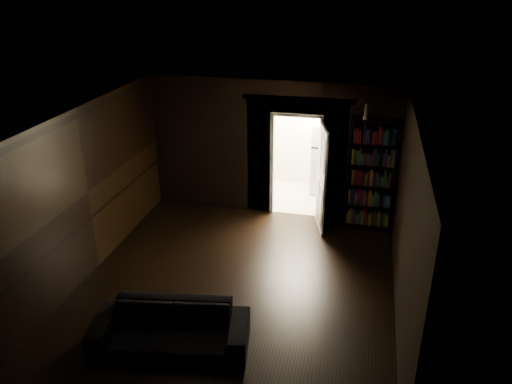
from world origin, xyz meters
TOP-DOWN VIEW (x-y plane):
  - ground at (0.00, 0.00)m, footprint 5.50×5.50m
  - room_walls at (-0.01, 1.07)m, footprint 5.02×5.61m
  - kitchen_alcove at (0.50, 3.87)m, footprint 2.20×1.80m
  - sofa at (-0.49, -1.65)m, footprint 2.21×1.22m
  - bookshelf at (2.00, 2.55)m, footprint 0.93×0.43m
  - refrigerator at (1.06, 4.10)m, footprint 0.80×0.75m
  - door at (1.08, 2.32)m, footprint 0.26×0.84m
  - figurine at (1.80, 2.52)m, footprint 0.10×0.10m
  - bottles at (1.09, 4.01)m, footprint 0.65×0.33m

SIDE VIEW (x-z plane):
  - ground at x=0.00m, z-range 0.00..0.00m
  - sofa at x=-0.49m, z-range 0.00..0.81m
  - refrigerator at x=1.06m, z-range 0.00..1.65m
  - door at x=1.08m, z-range 0.00..2.05m
  - bookshelf at x=2.00m, z-range 0.00..2.20m
  - kitchen_alcove at x=0.50m, z-range -0.09..2.51m
  - room_walls at x=-0.01m, z-range 0.26..3.10m
  - bottles at x=1.09m, z-range 1.65..1.92m
  - figurine at x=1.80m, z-range 2.20..2.49m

